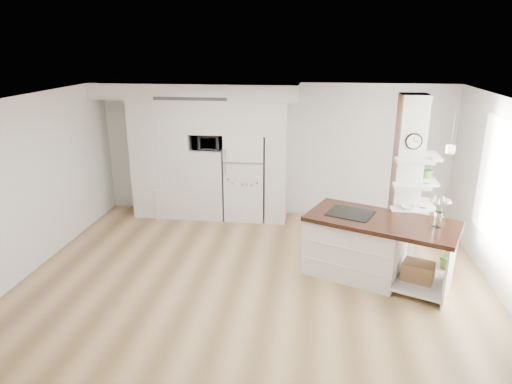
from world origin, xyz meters
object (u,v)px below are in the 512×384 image
refrigerator (246,176)px  kitchen_island (363,245)px  bookshelf (171,204)px  floor_plant_a (449,255)px

refrigerator → kitchen_island: 3.08m
refrigerator → kitchen_island: size_ratio=0.74×
refrigerator → bookshelf: size_ratio=2.82×
refrigerator → kitchen_island: (2.14, -2.17, -0.37)m
refrigerator → floor_plant_a: bearing=-27.2°
refrigerator → bookshelf: bearing=-173.3°
kitchen_island → floor_plant_a: (1.38, 0.36, -0.26)m
floor_plant_a → refrigerator: bearing=152.8°
refrigerator → floor_plant_a: (3.52, -1.81, -0.63)m
bookshelf → floor_plant_a: 5.31m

